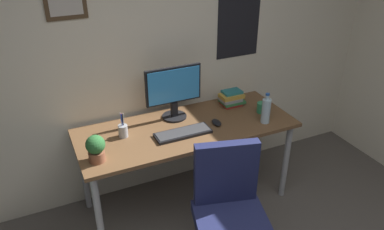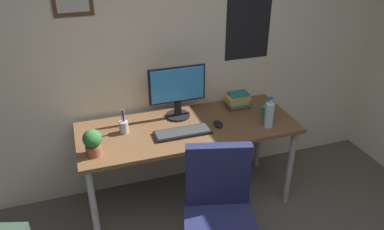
# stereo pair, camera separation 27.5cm
# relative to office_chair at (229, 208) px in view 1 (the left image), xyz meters

# --- Properties ---
(wall_back) EXTENTS (4.40, 0.10, 2.60)m
(wall_back) POSITION_rel_office_chair_xyz_m (-0.10, 1.16, 0.77)
(wall_back) COLOR beige
(wall_back) RESTS_ON ground_plane
(desk) EXTENTS (1.71, 0.68, 0.75)m
(desk) POSITION_rel_office_chair_xyz_m (0.03, 0.74, 0.14)
(desk) COLOR brown
(desk) RESTS_ON ground_plane
(office_chair) EXTENTS (0.58, 0.59, 0.95)m
(office_chair) POSITION_rel_office_chair_xyz_m (0.00, 0.00, 0.00)
(office_chair) COLOR #1E234C
(office_chair) RESTS_ON ground_plane
(monitor) EXTENTS (0.46, 0.20, 0.43)m
(monitor) POSITION_rel_office_chair_xyz_m (-0.00, 0.93, 0.46)
(monitor) COLOR black
(monitor) RESTS_ON desk
(keyboard) EXTENTS (0.43, 0.15, 0.03)m
(keyboard) POSITION_rel_office_chair_xyz_m (-0.05, 0.64, 0.23)
(keyboard) COLOR black
(keyboard) RESTS_ON desk
(computer_mouse) EXTENTS (0.06, 0.11, 0.04)m
(computer_mouse) POSITION_rel_office_chair_xyz_m (0.25, 0.67, 0.24)
(computer_mouse) COLOR black
(computer_mouse) RESTS_ON desk
(water_bottle) EXTENTS (0.07, 0.07, 0.25)m
(water_bottle) POSITION_rel_office_chair_xyz_m (0.62, 0.54, 0.32)
(water_bottle) COLOR silver
(water_bottle) RESTS_ON desk
(coffee_mug_near) EXTENTS (0.11, 0.08, 0.09)m
(coffee_mug_near) POSITION_rel_office_chair_xyz_m (0.69, 0.70, 0.26)
(coffee_mug_near) COLOR #2D8C59
(coffee_mug_near) RESTS_ON desk
(potted_plant) EXTENTS (0.13, 0.13, 0.20)m
(potted_plant) POSITION_rel_office_chair_xyz_m (-0.71, 0.57, 0.32)
(potted_plant) COLOR brown
(potted_plant) RESTS_ON desk
(pen_cup) EXTENTS (0.07, 0.07, 0.20)m
(pen_cup) POSITION_rel_office_chair_xyz_m (-0.46, 0.80, 0.27)
(pen_cup) COLOR #9EA0A5
(pen_cup) RESTS_ON desk
(book_stack_left) EXTENTS (0.21, 0.15, 0.12)m
(book_stack_left) POSITION_rel_office_chair_xyz_m (0.53, 0.93, 0.28)
(book_stack_left) COLOR #B22D28
(book_stack_left) RESTS_ON desk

